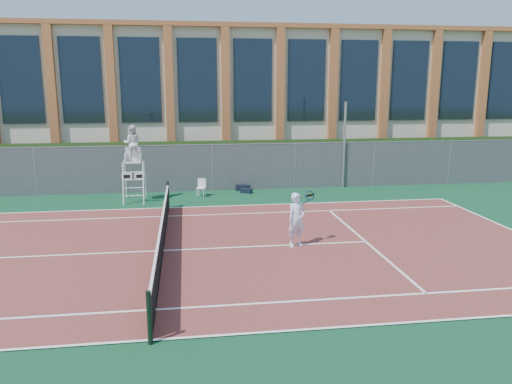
{
  "coord_description": "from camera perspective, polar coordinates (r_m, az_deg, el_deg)",
  "views": [
    {
      "loc": [
        0.79,
        -14.63,
        4.9
      ],
      "look_at": [
        3.27,
        3.0,
        1.12
      ],
      "focal_mm": 35.0,
      "sensor_mm": 36.0,
      "label": 1
    }
  ],
  "objects": [
    {
      "name": "ground",
      "position": [
        15.45,
        -10.61,
        -6.71
      ],
      "size": [
        120.0,
        120.0,
        0.0
      ],
      "primitive_type": "plane",
      "color": "#233814"
    },
    {
      "name": "apron",
      "position": [
        16.4,
        -10.46,
        -5.58
      ],
      "size": [
        36.0,
        20.0,
        0.01
      ],
      "primitive_type": "cube",
      "color": "#0E3D24",
      "rests_on": "ground"
    },
    {
      "name": "tennis_court",
      "position": [
        15.44,
        -10.61,
        -6.64
      ],
      "size": [
        23.77,
        10.97,
        0.02
      ],
      "primitive_type": "cube",
      "color": "maroon",
      "rests_on": "apron"
    },
    {
      "name": "tennis_player",
      "position": [
        15.42,
        4.67,
        -3.15
      ],
      "size": [
        1.0,
        0.74,
        1.7
      ],
      "color": "#D4DFFF",
      "rests_on": "tennis_court"
    },
    {
      "name": "sports_bag_far",
      "position": [
        23.28,
        -1.12,
        0.13
      ],
      "size": [
        0.57,
        0.46,
        0.21
      ],
      "primitive_type": "cube",
      "rotation": [
        0.0,
        0.0,
        -0.52
      ],
      "color": "black",
      "rests_on": "apron"
    },
    {
      "name": "plastic_chair",
      "position": [
        22.69,
        -6.26,
        0.7
      ],
      "size": [
        0.47,
        0.47,
        0.81
      ],
      "color": "silver",
      "rests_on": "apron"
    },
    {
      "name": "sports_bag_near",
      "position": [
        23.81,
        -1.49,
        0.49
      ],
      "size": [
        0.71,
        0.42,
        0.29
      ],
      "primitive_type": "cube",
      "rotation": [
        0.0,
        0.0,
        -0.24
      ],
      "color": "black",
      "rests_on": "apron"
    },
    {
      "name": "fence",
      "position": [
        23.75,
        -9.83,
        2.61
      ],
      "size": [
        40.0,
        0.06,
        2.2
      ],
      "primitive_type": null,
      "color": "#595E60",
      "rests_on": "ground"
    },
    {
      "name": "hedge",
      "position": [
        24.93,
        -9.75,
        3.05
      ],
      "size": [
        40.0,
        1.4,
        2.2
      ],
      "primitive_type": "cube",
      "color": "black",
      "rests_on": "ground"
    },
    {
      "name": "umpire_chair",
      "position": [
        21.93,
        -13.92,
        5.19
      ],
      "size": [
        0.93,
        1.43,
        3.34
      ],
      "color": "white",
      "rests_on": "ground"
    },
    {
      "name": "tennis_net",
      "position": [
        15.29,
        -10.68,
        -4.8
      ],
      "size": [
        0.1,
        11.3,
        1.1
      ],
      "color": "black",
      "rests_on": "ground"
    },
    {
      "name": "building",
      "position": [
        32.6,
        -9.56,
        10.5
      ],
      "size": [
        45.0,
        10.6,
        8.22
      ],
      "color": "beige",
      "rests_on": "ground"
    },
    {
      "name": "steel_pole",
      "position": [
        24.7,
        10.04,
        5.27
      ],
      "size": [
        0.12,
        0.12,
        4.17
      ],
      "primitive_type": "cylinder",
      "color": "#9EA0A5",
      "rests_on": "ground"
    }
  ]
}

